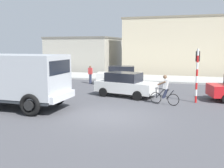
% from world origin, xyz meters
% --- Properties ---
extents(ground_plane, '(120.00, 120.00, 0.00)m').
position_xyz_m(ground_plane, '(0.00, 0.00, 0.00)').
color(ground_plane, '#4C4C51').
extents(sidewalk_far, '(80.00, 5.00, 0.16)m').
position_xyz_m(sidewalk_far, '(0.00, 14.73, 0.08)').
color(sidewalk_far, '#ADADA8').
rests_on(sidewalk_far, ground).
extents(truck_foreground, '(5.43, 2.87, 2.90)m').
position_xyz_m(truck_foreground, '(-5.34, 0.16, 1.67)').
color(truck_foreground, '#B2B7BC').
rests_on(truck_foreground, ground).
extents(cyclist, '(1.70, 0.58, 1.72)m').
position_xyz_m(cyclist, '(2.13, 3.39, 0.86)').
color(cyclist, black).
rests_on(cyclist, ground).
extents(traffic_light_pole, '(0.24, 0.43, 3.20)m').
position_xyz_m(traffic_light_pole, '(3.85, 4.59, 2.07)').
color(traffic_light_pole, red).
rests_on(traffic_light_pole, ground).
extents(car_red_near, '(4.28, 2.55, 1.60)m').
position_xyz_m(car_red_near, '(-2.52, 10.52, 0.82)').
color(car_red_near, white).
rests_on(car_red_near, ground).
extents(car_white_mid, '(4.27, 2.53, 1.60)m').
position_xyz_m(car_white_mid, '(-0.67, 5.15, 0.82)').
color(car_white_mid, white).
rests_on(car_white_mid, ground).
extents(pedestrian_near_kerb, '(0.34, 0.22, 1.62)m').
position_xyz_m(pedestrian_near_kerb, '(-5.13, 9.93, 0.85)').
color(pedestrian_near_kerb, '#2D334C').
rests_on(pedestrian_near_kerb, ground).
extents(building_corner_left, '(8.66, 8.05, 4.47)m').
position_xyz_m(building_corner_left, '(-10.91, 22.16, 2.24)').
color(building_corner_left, '#B2AD9E').
rests_on(building_corner_left, ground).
extents(building_mid_block, '(12.04, 5.63, 6.65)m').
position_xyz_m(building_mid_block, '(1.27, 21.41, 3.33)').
color(building_mid_block, beige).
rests_on(building_mid_block, ground).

